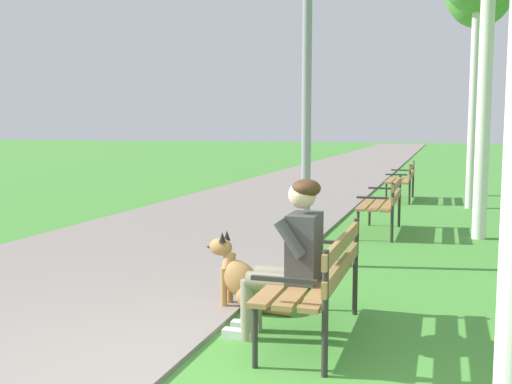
{
  "coord_description": "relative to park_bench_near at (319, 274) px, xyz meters",
  "views": [
    {
      "loc": [
        1.45,
        -3.1,
        1.64
      ],
      "look_at": [
        -0.59,
        3.33,
        0.9
      ],
      "focal_mm": 42.01,
      "sensor_mm": 36.0,
      "label": 1
    }
  ],
  "objects": [
    {
      "name": "lamp_post_near",
      "position": [
        -0.65,
        2.39,
        1.47
      ],
      "size": [
        0.24,
        0.24,
        3.82
      ],
      "color": "gray",
      "rests_on": "ground"
    },
    {
      "name": "park_bench_mid",
      "position": [
        0.03,
        4.82,
        0.0
      ],
      "size": [
        0.55,
        1.5,
        0.85
      ],
      "color": "olive",
      "rests_on": "ground"
    },
    {
      "name": "person_seated_on_near_bench",
      "position": [
        -0.21,
        -0.09,
        0.17
      ],
      "size": [
        0.74,
        0.49,
        1.25
      ],
      "color": "gray",
      "rests_on": "ground"
    },
    {
      "name": "dog_shepherd",
      "position": [
        -0.78,
        0.5,
        -0.25
      ],
      "size": [
        0.83,
        0.32,
        0.71
      ],
      "color": "#B27F47",
      "rests_on": "ground"
    },
    {
      "name": "paved_path",
      "position": [
        -2.82,
        22.67,
        -0.49
      ],
      "size": [
        4.05,
        60.0,
        0.04
      ],
      "primitive_type": "cube",
      "color": "gray",
      "rests_on": "ground"
    },
    {
      "name": "park_bench_far",
      "position": [
        0.03,
        9.15,
        0.0
      ],
      "size": [
        0.55,
        1.5,
        0.85
      ],
      "color": "olive",
      "rests_on": "ground"
    },
    {
      "name": "park_bench_near",
      "position": [
        0.0,
        0.0,
        0.0
      ],
      "size": [
        0.55,
        1.5,
        0.85
      ],
      "color": "olive",
      "rests_on": "ground"
    }
  ]
}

